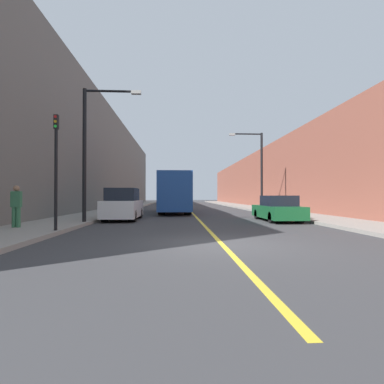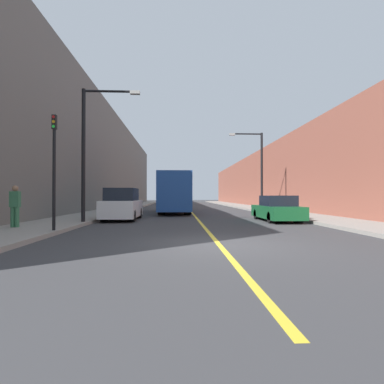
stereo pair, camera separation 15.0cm
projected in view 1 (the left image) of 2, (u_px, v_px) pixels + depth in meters
The scene contains 13 objects.
ground_plane at pixel (222, 245), 8.97m from camera, with size 200.00×200.00×0.00m, color #38383A.
sidewalk_left at pixel (130, 207), 38.53m from camera, with size 3.23×72.00×0.16m, color gray.
sidewalk_right at pixel (243, 206), 39.32m from camera, with size 3.23×72.00×0.16m, color gray.
building_row_left at pixel (101, 161), 38.42m from camera, with size 4.00×72.00×11.84m, color #66605B.
building_row_right at pixel (270, 180), 39.55m from camera, with size 4.00×72.00×7.26m, color brown.
road_center_line at pixel (187, 207), 38.92m from camera, with size 0.16×72.00×0.01m, color gold.
bus at pixel (175, 193), 26.44m from camera, with size 2.55×11.00×3.28m.
parked_suv_left at pixel (123, 205), 18.10m from camera, with size 1.91×4.59×1.92m.
car_right_near at pixel (278, 209), 17.43m from camera, with size 1.84×4.61×1.49m.
street_lamp_left at pixel (91, 144), 15.25m from camera, with size 2.96×0.24×6.79m.
street_lamp_right at pixel (258, 165), 26.04m from camera, with size 2.96×0.24×6.80m.
traffic_light at pixel (56, 167), 11.37m from camera, with size 0.16×0.18×4.41m.
pedestrian at pixel (16, 206), 12.44m from camera, with size 0.38×0.24×1.75m.
Camera 1 is at (-1.39, -8.93, 1.47)m, focal length 28.00 mm.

